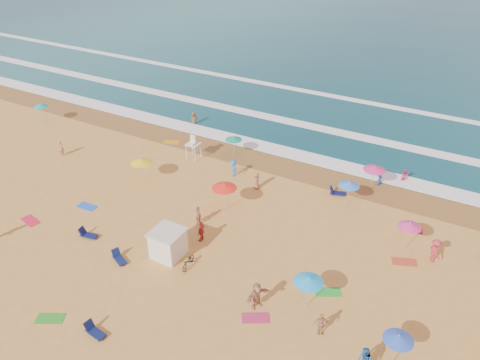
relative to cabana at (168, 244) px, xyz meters
The scene contains 12 objects.
ground 4.85m from the cabana, 46.00° to the left, with size 220.00×220.00×0.00m, color gold.
ocean 87.48m from the cabana, 87.84° to the left, with size 220.00×140.00×0.18m, color #0C4756.
wet_sand 16.28m from the cabana, 78.30° to the left, with size 220.00×220.00×0.00m, color olive.
surf_foam 24.97m from the cabana, 82.41° to the left, with size 200.00×18.70×0.05m.
cabana is the anchor object (origin of this frame).
cabana_roof 1.06m from the cabana, 90.00° to the right, with size 2.20×2.20×0.12m, color silver.
bicycle 2.01m from the cabana, ahead, with size 0.57×1.65×0.87m, color black.
lifeguard_stand 14.59m from the cabana, 117.07° to the left, with size 1.20×1.20×2.10m, color white, non-canonical shape.
beach_umbrellas 5.13m from the cabana, 52.07° to the left, with size 53.46×28.28×0.79m.
loungers 9.05m from the cabana, ahead, with size 45.76×25.50×0.34m.
towels 4.83m from the cabana, 15.88° to the left, with size 33.51×24.52×0.03m.
beachgoers 9.53m from the cabana, 45.71° to the left, with size 48.01×26.05×2.12m.
Camera 1 is at (13.78, -23.50, 22.02)m, focal length 35.00 mm.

